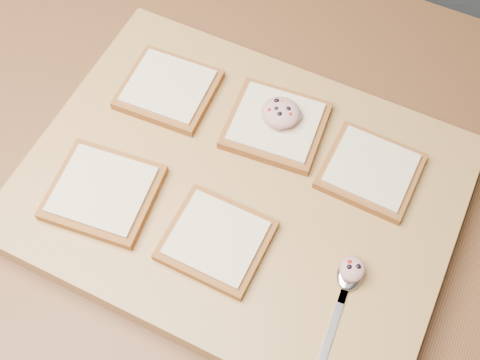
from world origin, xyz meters
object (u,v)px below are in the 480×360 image
object	(u,v)px
bread_far_center	(276,124)
tuna_salad_dollop	(281,113)
spoon	(348,282)
cutting_board	(240,192)

from	to	relation	value
bread_far_center	tuna_salad_dollop	world-z (taller)	tuna_salad_dollop
tuna_salad_dollop	spoon	size ratio (longest dim) A/B	0.33
tuna_salad_dollop	spoon	bearing A→B (deg)	-46.08
cutting_board	tuna_salad_dollop	xyz separation A→B (m)	(0.01, 0.11, 0.05)
cutting_board	spoon	xyz separation A→B (m)	(0.17, -0.06, 0.03)
spoon	bread_far_center	bearing A→B (deg)	135.56
bread_far_center	tuna_salad_dollop	distance (m)	0.02
bread_far_center	cutting_board	bearing A→B (deg)	-93.43
bread_far_center	spoon	size ratio (longest dim) A/B	0.88
bread_far_center	spoon	xyz separation A→B (m)	(0.17, -0.16, -0.00)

